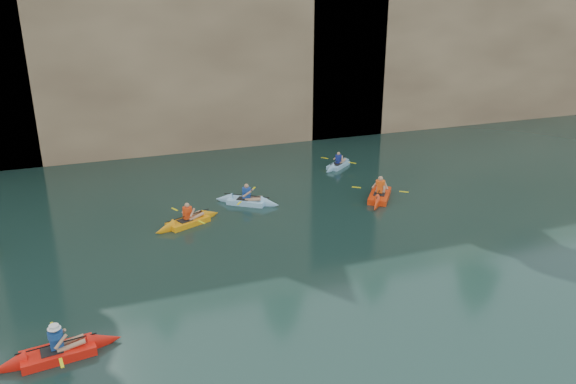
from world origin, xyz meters
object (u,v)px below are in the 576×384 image
object	(u,v)px
main_kayaker	(58,352)
kayaker_red_far	(380,195)
kayaker_ltblue_near	(247,201)
kayaker_orange	(188,221)

from	to	relation	value
main_kayaker	kayaker_red_far	bearing A→B (deg)	20.80
main_kayaker	kayaker_red_far	xyz separation A→B (m)	(13.91, 7.57, 0.00)
kayaker_ltblue_near	kayaker_red_far	distance (m)	6.19
kayaker_ltblue_near	main_kayaker	bearing A→B (deg)	-95.37
kayaker_ltblue_near	kayaker_red_far	bearing A→B (deg)	21.96
kayaker_orange	kayaker_red_far	world-z (taller)	kayaker_red_far
main_kayaker	kayaker_ltblue_near	world-z (taller)	main_kayaker
main_kayaker	kayaker_red_far	size ratio (longest dim) A/B	0.99
kayaker_orange	kayaker_ltblue_near	distance (m)	3.27
kayaker_ltblue_near	kayaker_red_far	size ratio (longest dim) A/B	0.85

